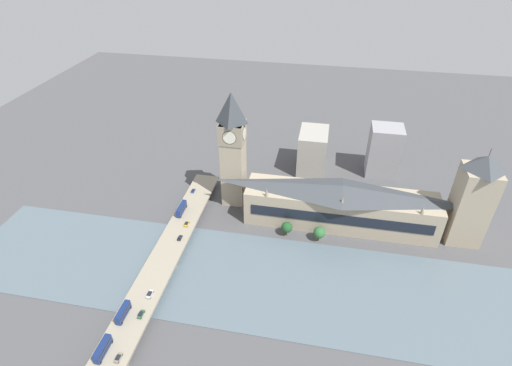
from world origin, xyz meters
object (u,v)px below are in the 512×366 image
double_decker_bus_lead (103,349)px  double_decker_bus_rear (181,208)px  car_northbound_mid (193,191)px  clock_tower (233,147)px  car_southbound_lead (118,358)px  road_bridge (163,260)px  double_decker_bus_mid (123,312)px  car_southbound_tail (180,238)px  parliament_hall (340,205)px  car_northbound_tail (187,224)px  car_northbound_lead (141,314)px  car_southbound_mid (150,294)px  victoria_tower (472,199)px

double_decker_bus_lead → double_decker_bus_rear: 90.10m
double_decker_bus_lead → car_northbound_mid: size_ratio=2.79×
clock_tower → double_decker_bus_rear: size_ratio=6.06×
car_southbound_lead → road_bridge: bearing=3.8°
double_decker_bus_mid → double_decker_bus_rear: double_decker_bus_rear is taller
clock_tower → car_northbound_mid: clock_tower is taller
double_decker_bus_mid → car_southbound_lead: bearing=-159.6°
double_decker_bus_rear → road_bridge: bearing=-174.7°
car_southbound_tail → double_decker_bus_mid: bearing=172.6°
parliament_hall → car_northbound_tail: size_ratio=23.31×
parliament_hall → car_northbound_lead: parliament_hall is taller
parliament_hall → clock_tower: (9.96, 63.21, 24.45)m
road_bridge → car_northbound_mid: (58.31, 3.63, 1.58)m
car_northbound_tail → clock_tower: bearing=-29.7°
double_decker_bus_rear → car_southbound_mid: bearing=-174.0°
car_northbound_lead → clock_tower: bearing=-11.1°
double_decker_bus_lead → victoria_tower: bearing=-56.1°
victoria_tower → car_southbound_lead: 181.79m
parliament_hall → double_decker_bus_mid: size_ratio=10.36×
car_southbound_lead → car_southbound_mid: bearing=1.3°
car_southbound_mid → car_southbound_tail: (38.30, -0.31, -0.06)m
car_southbound_lead → car_southbound_mid: (31.46, 0.70, -0.01)m
double_decker_bus_mid → car_southbound_lead: 20.18m
car_northbound_tail → double_decker_bus_rear: bearing=32.2°
parliament_hall → car_southbound_tail: (-35.18, 82.11, -7.37)m
double_decker_bus_lead → car_southbound_tail: (68.36, -6.53, -1.98)m
car_northbound_mid → victoria_tower: bearing=-92.7°
clock_tower → road_bridge: 72.87m
victoria_tower → car_southbound_mid: size_ratio=11.94×
car_southbound_mid → victoria_tower: bearing=-63.5°
clock_tower → road_bridge: size_ratio=0.45×
parliament_hall → double_decker_bus_rear: bearing=98.6°
double_decker_bus_mid → car_northbound_lead: bearing=-76.4°
car_southbound_lead → car_southbound_mid: size_ratio=0.91×
double_decker_bus_mid → car_southbound_tail: (50.93, -6.62, -1.92)m
double_decker_bus_mid → car_southbound_mid: bearing=-26.6°
road_bridge → car_southbound_tail: (15.77, -3.16, 1.57)m
car_southbound_lead → car_southbound_tail: (69.76, 0.39, -0.06)m
car_northbound_lead → car_southbound_lead: (-20.53, 0.02, -0.05)m
victoria_tower → car_northbound_mid: bearing=87.3°
car_southbound_lead → car_southbound_tail: size_ratio=1.09×
car_southbound_lead → car_southbound_tail: 69.76m
victoria_tower → double_decker_bus_mid: (-86.17, 154.03, -18.36)m
parliament_hall → car_northbound_tail: bearing=106.0°
road_bridge → double_decker_bus_lead: double_decker_bus_lead is taller
parliament_hall → car_southbound_tail: 89.63m
car_southbound_tail → car_northbound_tail: bearing=1.2°
car_southbound_lead → car_southbound_mid: 31.46m
clock_tower → car_northbound_lead: size_ratio=16.02×
road_bridge → car_southbound_tail: car_southbound_tail is taller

